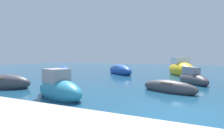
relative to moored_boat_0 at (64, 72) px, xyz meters
name	(u,v)px	position (x,y,z in m)	size (l,w,h in m)	color
ground	(183,117)	(12.09, -8.41, -0.36)	(80.00, 80.00, 0.00)	navy
moored_boat_0	(64,72)	(0.00, 0.00, 0.00)	(4.29, 4.26, 1.31)	#1E479E
moored_boat_2	(169,87)	(11.09, -4.14, -0.12)	(3.39, 1.96, 0.89)	#3F3F47
moored_boat_4	(120,70)	(4.50, 4.51, 0.03)	(4.84, 4.74, 1.41)	#1E479E
moored_boat_5	(59,89)	(6.27, -7.86, 0.06)	(3.73, 2.47, 1.68)	teal
moored_boat_6	(192,78)	(12.28, 0.03, 0.00)	(2.80, 3.64, 1.45)	#3F3F47
moored_boat_7	(181,69)	(11.06, 6.29, 0.25)	(4.08, 5.87, 2.36)	gold
moored_boat_8	(4,83)	(1.36, -7.38, -0.04)	(3.67, 2.47, 1.17)	#3F3F47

